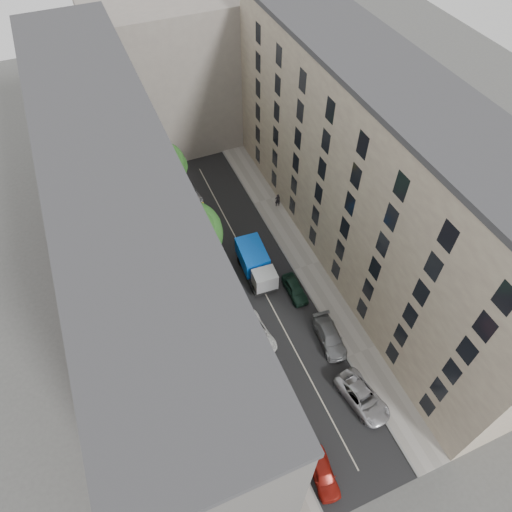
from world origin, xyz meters
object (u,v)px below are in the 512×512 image
lamp_post (257,352)px  pedestrian (278,200)px  tarp_truck (256,263)px  tree_mid (192,235)px  car_left_0 (323,473)px  car_left_1 (282,410)px  car_right_1 (330,337)px  car_right_0 (362,397)px  car_left_3 (234,307)px  car_left_4 (216,249)px  tree_near (244,374)px  tree_far (165,165)px  car_left_2 (256,333)px  car_left_5 (200,216)px  car_left_6 (189,194)px  car_right_2 (295,289)px

lamp_post → pedestrian: size_ratio=3.59×
tarp_truck → tree_mid: tree_mid is taller
pedestrian → car_left_0: bearing=82.3°
car_left_1 → car_right_1: car_left_1 is taller
car_right_0 → tree_mid: size_ratio=0.55×
car_left_3 → tarp_truck: bearing=39.1°
car_left_0 → car_left_3: size_ratio=0.93×
car_left_1 → car_left_4: 18.82m
pedestrian → tree_near: bearing=69.0°
tarp_truck → car_right_0: tarp_truck is taller
tree_far → car_right_0: bearing=-75.0°
car_left_2 → tree_far: bearing=89.8°
car_left_3 → car_left_5: (0.80, 13.20, 0.06)m
car_left_6 → car_left_4: bearing=-95.7°
tarp_truck → car_left_1: 15.19m
car_left_6 → car_right_0: (5.90, -30.02, 0.08)m
car_right_1 → tree_near: 10.67m
car_left_4 → car_right_2: car_left_4 is taller
car_left_3 → car_left_6: size_ratio=0.94×
lamp_post → tree_near: bearing=-136.2°
tree_far → car_left_2: bearing=-84.1°
tarp_truck → car_right_2: (2.65, -3.90, -0.90)m
tree_far → lamp_post: size_ratio=1.30×
car_left_3 → car_right_1: car_right_1 is taller
tarp_truck → car_left_4: tarp_truck is taller
car_right_0 → tree_near: size_ratio=0.71×
car_left_3 → car_right_2: (6.40, -0.40, 0.03)m
tree_near → tree_mid: size_ratio=0.77×
tree_near → tree_far: (1.11, 26.13, 0.61)m
car_left_1 → pedestrian: bearing=65.5°
tree_far → lamp_post: 24.40m
tree_mid → pedestrian: size_ratio=5.49×
car_left_2 → car_right_0: car_right_0 is taller
car_left_2 → car_left_5: 16.80m
tree_mid → car_left_3: bearing=-69.6°
car_left_6 → car_right_2: 18.49m
car_left_3 → car_right_2: 6.41m
car_right_1 → car_left_3: bearing=143.1°
tarp_truck → lamp_post: lamp_post is taller
tree_mid → car_right_1: bearing=-53.0°
tarp_truck → car_left_3: tarp_truck is taller
car_left_2 → car_left_5: car_left_5 is taller
tree_mid → car_right_2: bearing=-34.0°
car_right_0 → car_left_6: bearing=91.9°
car_left_1 → tree_far: 28.89m
car_left_3 → pedestrian: (10.00, 11.75, 0.39)m
car_left_4 → car_right_0: bearing=-73.2°
car_left_2 → car_right_2: car_left_2 is taller
tarp_truck → car_left_2: 7.74m
car_right_1 → tree_mid: size_ratio=0.50×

